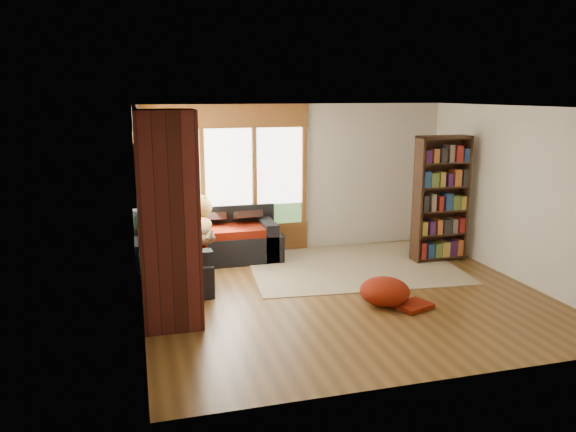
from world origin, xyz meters
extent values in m
plane|color=#553717|center=(0.00, 0.00, 0.00)|extent=(5.50, 5.50, 0.00)
plane|color=white|center=(0.00, 0.00, 2.60)|extent=(5.50, 5.50, 0.00)
cube|color=silver|center=(0.00, 2.50, 1.30)|extent=(5.50, 0.04, 2.60)
cube|color=silver|center=(0.00, -2.50, 1.30)|extent=(5.50, 0.04, 2.60)
cube|color=silver|center=(-2.75, 0.00, 1.30)|extent=(0.04, 5.00, 2.60)
cube|color=silver|center=(2.75, 0.00, 1.30)|extent=(0.04, 5.00, 2.60)
cube|color=brown|center=(-1.20, 2.47, 1.35)|extent=(2.82, 0.10, 1.90)
cube|color=white|center=(-1.20, 2.47, 1.35)|extent=(2.54, 0.09, 1.62)
cube|color=brown|center=(-2.72, 1.20, 1.35)|extent=(0.10, 2.62, 1.90)
cube|color=white|center=(-2.72, 1.20, 1.35)|extent=(0.09, 2.36, 1.62)
cube|color=#62874B|center=(-2.69, 2.03, 1.75)|extent=(0.03, 0.72, 0.90)
cube|color=#471914|center=(-2.40, -0.35, 1.30)|extent=(0.70, 0.70, 2.60)
cube|color=black|center=(-1.65, 2.05, 0.21)|extent=(2.20, 0.90, 0.42)
cube|color=black|center=(-1.65, 2.40, 0.61)|extent=(2.20, 0.20, 0.38)
cube|color=black|center=(-0.65, 2.05, 0.30)|extent=(0.20, 0.90, 0.60)
cube|color=maroon|center=(-1.75, 1.93, 0.48)|extent=(1.90, 0.66, 0.12)
cube|color=black|center=(-2.30, 1.40, 0.21)|extent=(0.90, 2.20, 0.42)
cube|color=black|center=(-2.65, 1.40, 0.61)|extent=(0.20, 2.20, 0.38)
cube|color=black|center=(-2.30, 0.40, 0.30)|extent=(0.90, 0.20, 0.60)
cube|color=maroon|center=(-2.18, 1.05, 0.48)|extent=(0.66, 1.20, 0.12)
cube|color=maroon|center=(-2.18, 2.00, 0.48)|extent=(0.66, 0.66, 0.12)
cube|color=beige|center=(0.60, 1.25, 0.01)|extent=(3.50, 2.80, 0.01)
cube|color=#371F12|center=(2.57, 1.18, 1.05)|extent=(0.04, 0.30, 2.10)
cube|color=#371F12|center=(1.71, 1.18, 1.05)|extent=(0.04, 0.30, 2.10)
cube|color=#371F12|center=(2.14, 1.32, 1.05)|extent=(0.90, 0.02, 2.10)
cube|color=#371F12|center=(2.14, 1.18, 0.06)|extent=(0.82, 0.28, 0.03)
cube|color=#371F12|center=(2.14, 1.18, 0.46)|extent=(0.82, 0.28, 0.03)
cube|color=#371F12|center=(2.14, 1.18, 0.86)|extent=(0.82, 0.28, 0.03)
cube|color=#371F12|center=(2.14, 1.18, 1.26)|extent=(0.82, 0.28, 0.03)
cube|color=#371F12|center=(2.14, 1.18, 1.66)|extent=(0.82, 0.28, 0.03)
cube|color=#371F12|center=(2.14, 1.18, 2.06)|extent=(0.82, 0.28, 0.03)
cube|color=#726659|center=(2.14, 1.16, 1.05)|extent=(0.78, 0.22, 1.94)
ellipsoid|color=maroon|center=(0.39, -0.47, 0.19)|extent=(0.76, 0.76, 0.36)
ellipsoid|color=olive|center=(-1.99, 1.57, 0.77)|extent=(1.05, 1.08, 0.31)
sphere|color=olive|center=(-1.77, 1.83, 0.92)|extent=(0.52, 0.52, 0.37)
cone|color=olive|center=(-1.81, 1.78, 1.06)|extent=(0.19, 0.19, 0.16)
ellipsoid|color=#3D2E1C|center=(-1.95, 1.11, 0.72)|extent=(0.79, 0.86, 0.24)
sphere|color=#3D2E1C|center=(-2.09, 1.33, 0.83)|extent=(0.41, 0.41, 0.29)
cone|color=#3D2E1C|center=(-2.07, 1.29, 0.95)|extent=(0.15, 0.15, 0.13)
cube|color=black|center=(-0.95, 2.26, 0.77)|extent=(0.45, 0.12, 0.45)
cube|color=black|center=(-1.55, 2.26, 0.77)|extent=(0.45, 0.12, 0.45)
cube|color=black|center=(-2.48, 1.80, 0.77)|extent=(0.45, 0.12, 0.45)
cube|color=black|center=(-2.48, 0.70, 0.77)|extent=(0.45, 0.12, 0.45)
cube|color=maroon|center=(-2.15, 2.26, 0.77)|extent=(0.42, 0.12, 0.42)
camera|label=1|loc=(-2.76, -6.99, 2.78)|focal=35.00mm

